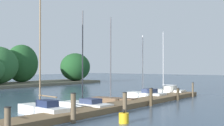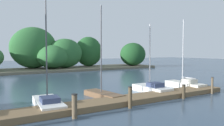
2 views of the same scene
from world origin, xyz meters
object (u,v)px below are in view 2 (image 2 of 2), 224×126
Objects in this scene: sailboat_4 at (151,88)px; mooring_piling_3 at (130,97)px; sailboat_5 at (184,84)px; mooring_piling_4 at (184,92)px; mooring_piling_5 at (212,85)px; sailboat_3 at (102,93)px; sailboat_2 at (48,102)px; mooring_piling_2 at (75,106)px.

sailboat_4 is 5.36m from mooring_piling_3.
sailboat_5 is 4.65m from mooring_piling_4.
sailboat_5 is at bearing 86.63° from mooring_piling_5.
mooring_piling_3 is (-4.36, -3.11, 0.29)m from sailboat_4.
sailboat_3 is 4.39m from sailboat_4.
mooring_piling_5 is at bearing -120.50° from sailboat_3.
sailboat_2 is 0.98× the size of sailboat_3.
sailboat_4 is 4.48× the size of mooring_piling_2.
mooring_piling_5 reaches higher than mooring_piling_2.
mooring_piling_3 is 8.15m from mooring_piling_5.
sailboat_5 is (3.96, -0.03, -0.01)m from sailboat_4.
mooring_piling_5 is at bearing -97.80° from sailboat_2.
sailboat_2 reaches higher than sailboat_5.
mooring_piling_5 is (3.38, 0.05, 0.16)m from mooring_piling_4.
sailboat_4 is (8.54, 0.44, 0.04)m from sailboat_2.
sailboat_5 is at bearing -84.26° from sailboat_2.
sailboat_2 is 9.31m from mooring_piling_4.
sailboat_4 is 4.31× the size of mooring_piling_3.
sailboat_2 is 8.55m from sailboat_4.
sailboat_2 is 1.17× the size of sailboat_4.
sailboat_2 is 1.05× the size of sailboat_5.
sailboat_4 reaches higher than mooring_piling_4.
sailboat_5 is 12.31m from mooring_piling_2.
mooring_piling_2 reaches higher than mooring_piling_4.
sailboat_5 reaches higher than mooring_piling_4.
mooring_piling_5 is at bearing 0.92° from mooring_piling_3.
sailboat_4 is 0.90× the size of sailboat_5.
sailboat_3 reaches higher than sailboat_2.
sailboat_4 is at bearing -83.18° from sailboat_2.
sailboat_4 is (4.37, -0.39, 0.08)m from sailboat_3.
sailboat_3 is 6.60× the size of mooring_piling_4.
mooring_piling_5 is (11.71, 0.27, 0.05)m from mooring_piling_2.
sailboat_2 reaches higher than mooring_piling_3.
sailboat_3 is 3.52m from mooring_piling_3.
sailboat_3 reaches higher than mooring_piling_2.
sailboat_4 is 3.96m from sailboat_5.
sailboat_3 is 1.20× the size of sailboat_4.
mooring_piling_2 is at bearing -163.84° from sailboat_2.
mooring_piling_2 is at bearing -178.51° from mooring_piling_4.
sailboat_2 is 2.89m from mooring_piling_2.
sailboat_4 is at bearing 35.52° from mooring_piling_3.
sailboat_3 is at bearing 86.29° from sailboat_5.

